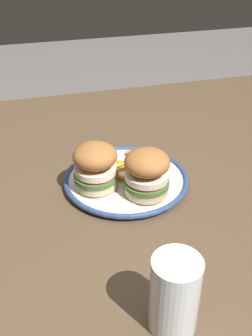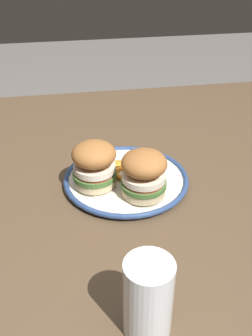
{
  "view_description": "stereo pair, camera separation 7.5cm",
  "coord_description": "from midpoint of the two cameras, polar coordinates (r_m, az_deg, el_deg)",
  "views": [
    {
      "loc": [
        0.18,
        0.75,
        1.26
      ],
      "look_at": [
        -0.02,
        0.03,
        0.78
      ],
      "focal_mm": 42.32,
      "sensor_mm": 36.0,
      "label": 1
    },
    {
      "loc": [
        0.1,
        0.76,
        1.26
      ],
      "look_at": [
        -0.02,
        0.03,
        0.78
      ],
      "focal_mm": 42.32,
      "sensor_mm": 36.0,
      "label": 2
    }
  ],
  "objects": [
    {
      "name": "orange_peel_strip_short",
      "position": [
        0.93,
        0.81,
        0.59
      ],
      "size": [
        0.06,
        0.03,
        0.01
      ],
      "color": "orange",
      "rests_on": "dinner_plate"
    },
    {
      "name": "sandwich_half_left",
      "position": [
        0.82,
        5.23,
        -0.78
      ],
      "size": [
        0.13,
        0.13,
        0.1
      ],
      "color": "beige",
      "rests_on": "dinner_plate"
    },
    {
      "name": "drinking_glass",
      "position": [
        0.59,
        7.0,
        -18.67
      ],
      "size": [
        0.07,
        0.07,
        0.13
      ],
      "color": "white",
      "rests_on": "dining_table"
    },
    {
      "name": "orange_peel_strip_long",
      "position": [
        0.97,
        4.28,
        1.83
      ],
      "size": [
        0.06,
        0.06,
        0.01
      ],
      "color": "orange",
      "rests_on": "dinner_plate"
    },
    {
      "name": "dinner_plate",
      "position": [
        0.9,
        2.4,
        -1.7
      ],
      "size": [
        0.28,
        0.28,
        0.02
      ],
      "color": "silver",
      "rests_on": "dining_table"
    },
    {
      "name": "dining_table",
      "position": [
        0.98,
        0.58,
        -5.2
      ],
      "size": [
        1.49,
        1.06,
        0.74
      ],
      "color": "brown",
      "rests_on": "ground"
    },
    {
      "name": "sandwich_half_right",
      "position": [
        0.85,
        -2.06,
        0.58
      ],
      "size": [
        0.12,
        0.12,
        0.1
      ],
      "color": "beige",
      "rests_on": "dinner_plate"
    },
    {
      "name": "orange_peel_curled",
      "position": [
        0.9,
        2.23,
        -0.83
      ],
      "size": [
        0.06,
        0.06,
        0.01
      ],
      "color": "orange",
      "rests_on": "dinner_plate"
    }
  ]
}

